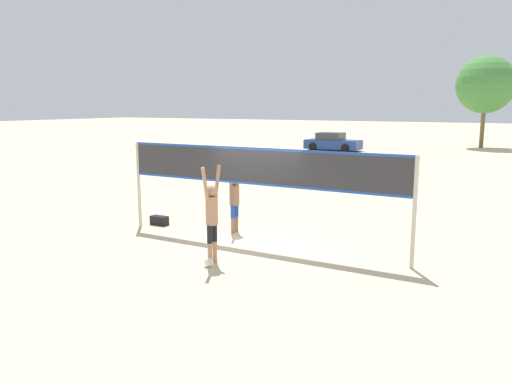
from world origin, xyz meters
TOP-DOWN VIEW (x-y plane):
  - ground_plane at (0.00, 0.00)m, footprint 200.00×200.00m
  - volleyball_net at (0.00, 0.00)m, footprint 8.00×0.10m
  - player_spiker at (-0.09, -1.87)m, footprint 0.28×0.72m
  - player_blocker at (-1.12, 0.76)m, footprint 0.28×0.68m
  - volleyball at (-0.04, -2.11)m, footprint 0.22×0.22m
  - gear_bag at (-3.60, 0.45)m, footprint 0.54×0.26m
  - parked_car_near at (-8.01, 26.79)m, footprint 4.34×2.02m
  - tree_left_cluster at (2.09, 35.44)m, footprint 4.77×4.77m

SIDE VIEW (x-z plane):
  - ground_plane at x=0.00m, z-range 0.00..0.00m
  - volleyball at x=-0.04m, z-range 0.00..0.22m
  - gear_bag at x=-3.60m, z-range 0.00..0.27m
  - parked_car_near at x=-8.01m, z-range -0.08..1.35m
  - player_blocker at x=-1.12m, z-range 0.04..2.01m
  - player_spiker at x=-0.09m, z-range 0.07..2.32m
  - volleyball_net at x=0.00m, z-range 0.62..3.14m
  - tree_left_cluster at x=2.09m, z-range 1.43..9.07m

